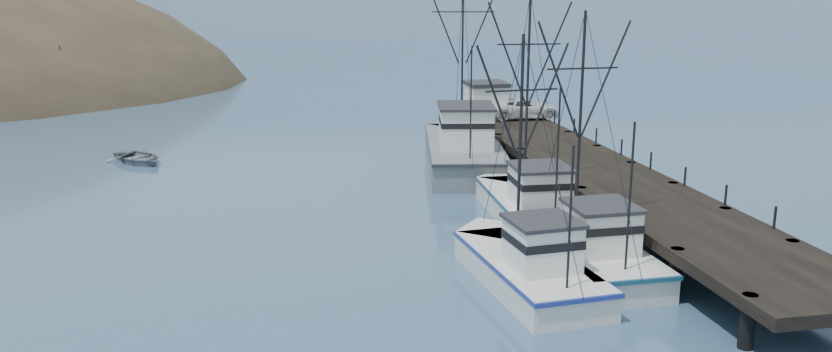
{
  "coord_description": "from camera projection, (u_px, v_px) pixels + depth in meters",
  "views": [
    {
      "loc": [
        -5.02,
        -27.41,
        12.64
      ],
      "look_at": [
        3.01,
        13.09,
        2.5
      ],
      "focal_mm": 35.0,
      "sensor_mm": 36.0,
      "label": 1
    }
  ],
  "objects": [
    {
      "name": "ground",
      "position": [
        405.0,
        327.0,
        30.07
      ],
      "size": [
        400.0,
        400.0,
        0.0
      ],
      "primitive_type": "plane",
      "color": "#314F6E",
      "rests_on": "ground"
    },
    {
      "name": "pier",
      "position": [
        590.0,
        169.0,
        47.55
      ],
      "size": [
        6.0,
        44.0,
        2.0
      ],
      "color": "black",
      "rests_on": "ground"
    },
    {
      "name": "distant_ridge",
      "position": [
        317.0,
        32.0,
        193.9
      ],
      "size": [
        360.0,
        40.0,
        26.0
      ],
      "primitive_type": "cube",
      "color": "#9EB2C6",
      "rests_on": "ground"
    },
    {
      "name": "distant_ridge_far",
      "position": [
        108.0,
        30.0,
        198.74
      ],
      "size": [
        180.0,
        25.0,
        18.0
      ],
      "primitive_type": "cube",
      "color": "silver",
      "rests_on": "ground"
    },
    {
      "name": "trawler_near",
      "position": [
        584.0,
        248.0,
        36.43
      ],
      "size": [
        3.93,
        11.45,
        11.61
      ],
      "color": "silver",
      "rests_on": "ground"
    },
    {
      "name": "trawler_mid",
      "position": [
        526.0,
        265.0,
        34.18
      ],
      "size": [
        4.42,
        10.84,
        10.76
      ],
      "color": "silver",
      "rests_on": "ground"
    },
    {
      "name": "trawler_far",
      "position": [
        530.0,
        203.0,
        43.55
      ],
      "size": [
        4.35,
        12.06,
        12.22
      ],
      "color": "silver",
      "rests_on": "ground"
    },
    {
      "name": "work_vessel",
      "position": [
        463.0,
        149.0,
        55.48
      ],
      "size": [
        7.25,
        16.42,
        13.56
      ],
      "color": "slate",
      "rests_on": "ground"
    },
    {
      "name": "pier_shed",
      "position": [
        486.0,
        100.0,
        62.88
      ],
      "size": [
        3.0,
        3.2,
        2.8
      ],
      "color": "silver",
      "rests_on": "pier"
    },
    {
      "name": "pickup_truck",
      "position": [
        525.0,
        108.0,
        62.65
      ],
      "size": [
        5.86,
        2.99,
        1.59
      ],
      "primitive_type": "imported",
      "rotation": [
        0.0,
        0.0,
        1.51
      ],
      "color": "silver",
      "rests_on": "pier"
    },
    {
      "name": "motorboat",
      "position": [
        139.0,
        162.0,
        56.92
      ],
      "size": [
        5.62,
        5.93,
        1.0
      ],
      "primitive_type": "imported",
      "rotation": [
        0.0,
        0.0,
        0.63
      ],
      "color": "slate",
      "rests_on": "ground"
    }
  ]
}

